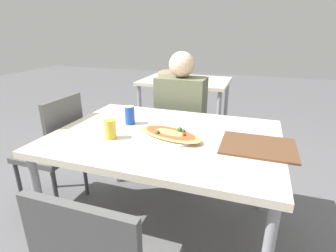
{
  "coord_description": "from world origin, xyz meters",
  "views": [
    {
      "loc": [
        0.51,
        -1.41,
        1.34
      ],
      "look_at": [
        0.02,
        -0.01,
        0.79
      ],
      "focal_mm": 28.0,
      "sensor_mm": 36.0,
      "label": 1
    }
  ],
  "objects_px": {
    "pizza_main": "(170,134)",
    "person_seated": "(181,107)",
    "drink_glass": "(110,129)",
    "chair_far_seated": "(184,123)",
    "dining_table": "(165,143)",
    "soda_can": "(130,115)",
    "chair_side_left": "(56,147)"
  },
  "relations": [
    {
      "from": "pizza_main",
      "to": "soda_can",
      "type": "distance_m",
      "value": 0.36
    },
    {
      "from": "dining_table",
      "to": "pizza_main",
      "type": "height_order",
      "value": "pizza_main"
    },
    {
      "from": "dining_table",
      "to": "pizza_main",
      "type": "xyz_separation_m",
      "value": [
        0.04,
        -0.04,
        0.08
      ]
    },
    {
      "from": "chair_far_seated",
      "to": "chair_side_left",
      "type": "bearing_deg",
      "value": 47.45
    },
    {
      "from": "drink_glass",
      "to": "chair_side_left",
      "type": "bearing_deg",
      "value": 164.3
    },
    {
      "from": "chair_far_seated",
      "to": "drink_glass",
      "type": "bearing_deg",
      "value": 80.25
    },
    {
      "from": "dining_table",
      "to": "chair_far_seated",
      "type": "height_order",
      "value": "chair_far_seated"
    },
    {
      "from": "chair_side_left",
      "to": "drink_glass",
      "type": "distance_m",
      "value": 0.67
    },
    {
      "from": "dining_table",
      "to": "person_seated",
      "type": "distance_m",
      "value": 0.73
    },
    {
      "from": "chair_far_seated",
      "to": "person_seated",
      "type": "height_order",
      "value": "person_seated"
    },
    {
      "from": "dining_table",
      "to": "chair_far_seated",
      "type": "xyz_separation_m",
      "value": [
        -0.11,
        0.83,
        -0.16
      ]
    },
    {
      "from": "pizza_main",
      "to": "chair_far_seated",
      "type": "bearing_deg",
      "value": 100.23
    },
    {
      "from": "dining_table",
      "to": "soda_can",
      "type": "distance_m",
      "value": 0.33
    },
    {
      "from": "dining_table",
      "to": "pizza_main",
      "type": "distance_m",
      "value": 0.1
    },
    {
      "from": "dining_table",
      "to": "pizza_main",
      "type": "relative_size",
      "value": 2.96
    },
    {
      "from": "chair_far_seated",
      "to": "soda_can",
      "type": "relative_size",
      "value": 7.14
    },
    {
      "from": "dining_table",
      "to": "soda_can",
      "type": "relative_size",
      "value": 10.97
    },
    {
      "from": "dining_table",
      "to": "chair_side_left",
      "type": "bearing_deg",
      "value": -179.94
    },
    {
      "from": "chair_far_seated",
      "to": "chair_side_left",
      "type": "distance_m",
      "value": 1.13
    },
    {
      "from": "pizza_main",
      "to": "soda_can",
      "type": "bearing_deg",
      "value": 157.75
    },
    {
      "from": "person_seated",
      "to": "pizza_main",
      "type": "relative_size",
      "value": 2.52
    },
    {
      "from": "chair_far_seated",
      "to": "person_seated",
      "type": "relative_size",
      "value": 0.76
    },
    {
      "from": "chair_far_seated",
      "to": "soda_can",
      "type": "xyz_separation_m",
      "value": [
        -0.18,
        -0.73,
        0.28
      ]
    },
    {
      "from": "soda_can",
      "to": "dining_table",
      "type": "bearing_deg",
      "value": -18.44
    },
    {
      "from": "chair_side_left",
      "to": "pizza_main",
      "type": "distance_m",
      "value": 0.95
    },
    {
      "from": "drink_glass",
      "to": "chair_far_seated",
      "type": "bearing_deg",
      "value": 80.25
    },
    {
      "from": "soda_can",
      "to": "drink_glass",
      "type": "height_order",
      "value": "soda_can"
    },
    {
      "from": "chair_far_seated",
      "to": "person_seated",
      "type": "bearing_deg",
      "value": 90.0
    },
    {
      "from": "chair_far_seated",
      "to": "dining_table",
      "type": "bearing_deg",
      "value": 97.74
    },
    {
      "from": "chair_far_seated",
      "to": "soda_can",
      "type": "distance_m",
      "value": 0.81
    },
    {
      "from": "pizza_main",
      "to": "person_seated",
      "type": "bearing_deg",
      "value": 101.73
    },
    {
      "from": "chair_side_left",
      "to": "person_seated",
      "type": "xyz_separation_m",
      "value": [
        0.76,
        0.72,
        0.19
      ]
    }
  ]
}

